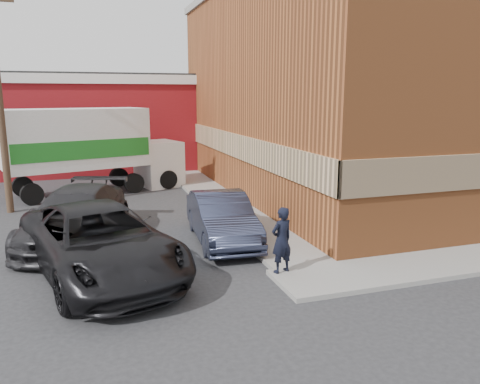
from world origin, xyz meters
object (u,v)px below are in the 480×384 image
object	(u,v)px
man	(282,240)
box_truck	(94,145)
brick_building	(376,89)
warehouse	(60,122)
suv_a	(100,242)
suv_b	(76,216)
sedan	(222,218)

from	to	relation	value
man	box_truck	world-z (taller)	box_truck
brick_building	man	world-z (taller)	brick_building
warehouse	suv_a	xyz separation A→B (m)	(1.58, -18.72, -1.95)
box_truck	suv_a	bearing A→B (deg)	-106.93
warehouse	suv_a	world-z (taller)	warehouse
suv_b	man	bearing A→B (deg)	-25.56
brick_building	suv_b	distance (m)	14.81
warehouse	sedan	world-z (taller)	warehouse
suv_b	warehouse	bearing A→B (deg)	111.55
brick_building	warehouse	xyz separation A→B (m)	(-14.50, 11.00, -1.87)
suv_b	box_truck	world-z (taller)	box_truck
sedan	box_truck	distance (m)	9.62
man	suv_a	xyz separation A→B (m)	(-4.22, 1.53, -0.08)
man	suv_b	xyz separation A→B (m)	(-4.81, 4.57, -0.13)
suv_b	box_truck	xyz separation A→B (m)	(0.75, 7.49, 1.40)
warehouse	box_truck	size ratio (longest dim) A/B	2.01
sedan	man	bearing A→B (deg)	-75.30
brick_building	suv_a	bearing A→B (deg)	-149.13
brick_building	sedan	size ratio (longest dim) A/B	4.05
man	suv_a	distance (m)	4.49
brick_building	suv_b	world-z (taller)	brick_building
brick_building	warehouse	distance (m)	18.30
sedan	suv_a	xyz separation A→B (m)	(-3.62, -1.67, 0.12)
warehouse	suv_b	distance (m)	15.84
man	sedan	world-z (taller)	man
brick_building	warehouse	world-z (taller)	brick_building
brick_building	suv_b	bearing A→B (deg)	-160.90
sedan	suv_b	xyz separation A→B (m)	(-4.21, 1.37, 0.07)
suv_a	box_truck	distance (m)	10.62
man	suv_b	distance (m)	6.64
man	suv_a	bearing A→B (deg)	-36.94
sedan	suv_a	bearing A→B (deg)	-151.13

